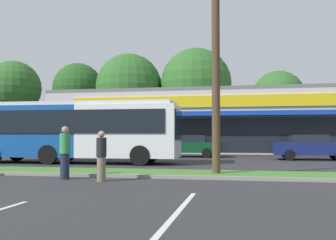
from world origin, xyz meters
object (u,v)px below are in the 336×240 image
at_px(car_2, 312,147).
at_px(pedestrian_by_pole, 101,156).
at_px(city_bus, 74,130).
at_px(pedestrian_mid, 65,153).
at_px(car_0, 188,146).
at_px(utility_pole, 212,35).

bearing_deg(car_2, pedestrian_by_pole, -123.96).
bearing_deg(city_bus, pedestrian_mid, -68.82).
bearing_deg(pedestrian_mid, car_0, 56.42).
bearing_deg(car_0, pedestrian_mid, 81.06).
bearing_deg(car_2, car_0, 167.66).
bearing_deg(city_bus, car_2, 20.36).
bearing_deg(utility_pole, city_bus, 146.17).
distance_m(utility_pole, car_0, 13.24).
distance_m(car_0, pedestrian_mid, 14.27).
distance_m(car_2, pedestrian_mid, 15.93).
bearing_deg(pedestrian_mid, utility_pole, -3.13).
xyz_separation_m(city_bus, car_2, (13.00, 5.22, -0.98)).
bearing_deg(pedestrian_mid, pedestrian_by_pole, -37.21).
bearing_deg(car_0, car_2, 167.66).
distance_m(pedestrian_by_pole, pedestrian_mid, 1.47).
height_order(car_0, pedestrian_by_pole, pedestrian_by_pole).
bearing_deg(city_bus, utility_pole, -35.33).
xyz_separation_m(car_2, pedestrian_mid, (-10.00, -12.40, 0.12)).
height_order(city_bus, car_2, city_bus).
height_order(utility_pole, car_2, utility_pole).
relative_size(car_0, pedestrian_mid, 2.54).
distance_m(city_bus, pedestrian_by_pole, 8.76).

